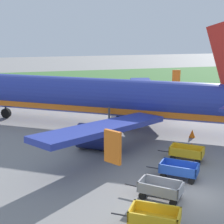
# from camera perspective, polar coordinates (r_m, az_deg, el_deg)

# --- Properties ---
(ground_plane) EXTENTS (220.00, 220.00, 0.00)m
(ground_plane) POSITION_cam_1_polar(r_m,az_deg,el_deg) (21.67, 13.95, -13.42)
(ground_plane) COLOR gray
(grass_strip) EXTENTS (220.00, 28.00, 0.06)m
(grass_strip) POSITION_cam_1_polar(r_m,az_deg,el_deg) (68.32, -6.27, 5.57)
(grass_strip) COLOR #3D7033
(grass_strip) RESTS_ON ground
(airplane) EXTENTS (33.78, 28.25, 11.34)m
(airplane) POSITION_cam_1_polar(r_m,az_deg,el_deg) (34.18, -1.71, 2.50)
(airplane) COLOR #28389E
(airplane) RESTS_ON ground
(baggage_cart_second_in_row) EXTENTS (3.38, 2.55, 1.07)m
(baggage_cart_second_in_row) POSITION_cam_1_polar(r_m,az_deg,el_deg) (17.74, 7.21, -17.42)
(baggage_cart_second_in_row) COLOR gold
(baggage_cart_second_in_row) RESTS_ON ground
(baggage_cart_third_in_row) EXTENTS (3.19, 2.86, 1.07)m
(baggage_cart_third_in_row) POSITION_cam_1_polar(r_m,az_deg,el_deg) (20.56, 8.22, -12.82)
(baggage_cart_third_in_row) COLOR gray
(baggage_cart_third_in_row) RESTS_ON ground
(baggage_cart_fourth_in_row) EXTENTS (3.25, 2.77, 1.07)m
(baggage_cart_fourth_in_row) POSITION_cam_1_polar(r_m,az_deg,el_deg) (23.31, 11.29, -9.61)
(baggage_cart_fourth_in_row) COLOR #234CB2
(baggage_cart_fourth_in_row) RESTS_ON ground
(baggage_cart_far_end) EXTENTS (3.23, 2.80, 1.07)m
(baggage_cart_far_end) POSITION_cam_1_polar(r_m,az_deg,el_deg) (26.49, 12.55, -6.76)
(baggage_cart_far_end) COLOR gold
(baggage_cart_far_end) RESTS_ON ground
(traffic_cone_near_plane) EXTENTS (0.56, 0.56, 0.74)m
(traffic_cone_near_plane) POSITION_cam_1_polar(r_m,az_deg,el_deg) (32.15, 13.46, -3.56)
(traffic_cone_near_plane) COLOR orange
(traffic_cone_near_plane) RESTS_ON ground
(traffic_cone_mid_apron) EXTENTS (0.47, 0.47, 0.61)m
(traffic_cone_mid_apron) POSITION_cam_1_polar(r_m,az_deg,el_deg) (28.82, 13.40, -5.73)
(traffic_cone_mid_apron) COLOR orange
(traffic_cone_mid_apron) RESTS_ON ground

